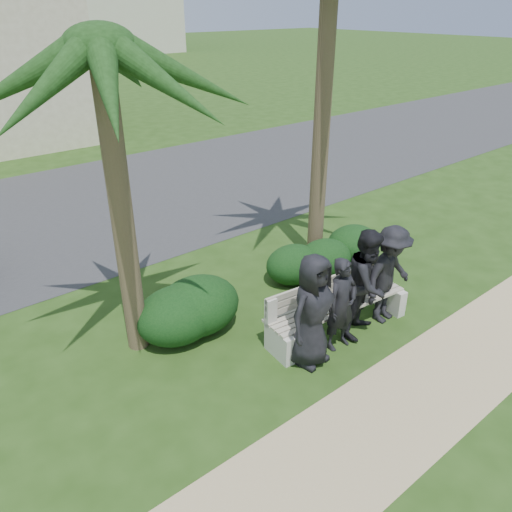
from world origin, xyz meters
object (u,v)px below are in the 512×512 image
at_px(man_b, 342,304).
at_px(man_d, 389,275).
at_px(park_bench, 337,309).
at_px(man_a, 312,311).
at_px(man_c, 367,283).
at_px(palm_left, 100,50).

bearing_deg(man_b, man_d, 2.59).
bearing_deg(man_b, park_bench, 49.07).
bearing_deg(man_a, man_c, -6.05).
relative_size(park_bench, man_d, 1.52).
bearing_deg(man_c, park_bench, 122.98).
distance_m(man_c, palm_left, 5.04).
distance_m(man_a, man_b, 0.63).
bearing_deg(man_d, palm_left, 145.59).
distance_m(man_a, man_d, 1.78).
relative_size(park_bench, man_c, 1.45).
bearing_deg(man_a, palm_left, 126.26).
relative_size(man_a, man_d, 1.03).
bearing_deg(man_b, palm_left, 142.05).
distance_m(park_bench, man_b, 0.56).
relative_size(man_a, palm_left, 0.33).
bearing_deg(palm_left, man_a, -47.81).
xyz_separation_m(man_a, man_b, (0.62, -0.03, -0.12)).
bearing_deg(man_a, man_d, -6.42).
relative_size(man_c, palm_left, 0.34).
height_order(man_a, man_c, man_c).
xyz_separation_m(man_b, palm_left, (-2.44, 2.04, 3.60)).
relative_size(man_a, man_c, 0.98).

